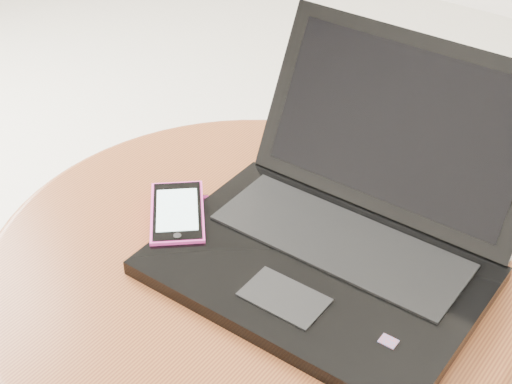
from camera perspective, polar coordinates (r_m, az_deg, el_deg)
The scene contains 4 objects.
table at distance 1.02m, azimuth -0.26°, elevation -9.49°, with size 0.67×0.67×0.53m.
laptop at distance 0.93m, azimuth 6.32°, elevation -2.56°, with size 0.38×0.37×0.23m.
phone_black at distance 0.98m, azimuth -4.62°, elevation -2.65°, with size 0.13×0.12×0.01m.
phone_pink at distance 0.99m, azimuth -5.81°, elevation -1.63°, with size 0.13×0.14×0.02m.
Camera 1 is at (0.54, -0.65, 1.15)m, focal length 54.29 mm.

